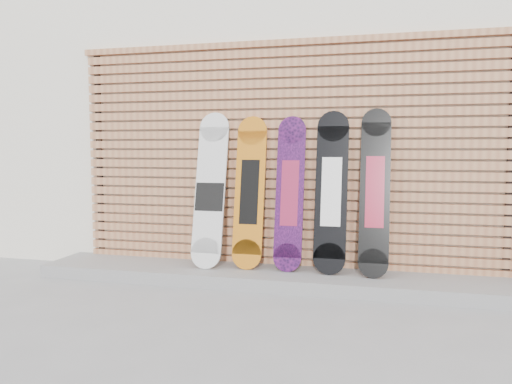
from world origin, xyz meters
TOP-DOWN VIEW (x-y plane):
  - ground at (0.00, 0.00)m, footprint 80.00×80.00m
  - building at (0.50, 3.50)m, footprint 12.00×5.00m
  - concrete_step at (-0.15, 0.68)m, footprint 4.60×0.70m
  - slat_wall at (-0.15, 0.97)m, footprint 4.26×0.08m
  - snowboard_0 at (-0.84, 0.76)m, footprint 0.30×0.37m
  - snowboard_1 at (-0.45, 0.79)m, footprint 0.29×0.30m
  - snowboard_2 at (-0.06, 0.80)m, footprint 0.27×0.30m
  - snowboard_3 at (0.33, 0.79)m, footprint 0.29×0.32m
  - snowboard_4 at (0.72, 0.77)m, footprint 0.27×0.35m

SIDE VIEW (x-z plane):
  - ground at x=0.00m, z-range 0.00..0.00m
  - concrete_step at x=-0.15m, z-range 0.00..0.12m
  - snowboard_2 at x=-0.06m, z-range 0.12..1.57m
  - snowboard_1 at x=-0.45m, z-range 0.12..1.57m
  - snowboard_0 at x=-0.84m, z-range 0.11..1.61m
  - snowboard_3 at x=0.33m, z-range 0.12..1.61m
  - snowboard_4 at x=0.72m, z-range 0.12..1.63m
  - slat_wall at x=-0.15m, z-range 0.06..2.35m
  - building at x=0.50m, z-range 0.00..3.60m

